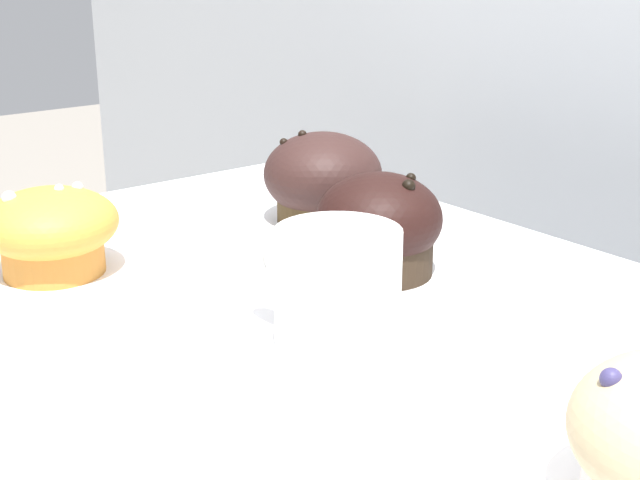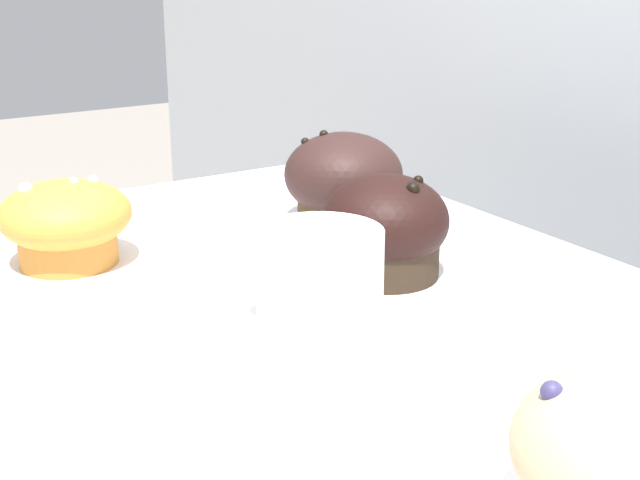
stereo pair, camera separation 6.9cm
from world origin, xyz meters
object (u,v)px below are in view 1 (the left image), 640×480
muffin_front_center (323,180)px  coffee_cup (339,290)px  muffin_front_left (51,230)px  muffin_back_right (379,227)px

muffin_front_center → coffee_cup: size_ratio=0.92×
muffin_front_center → muffin_front_left: 0.27m
muffin_front_left → coffee_cup: 0.28m
muffin_front_center → coffee_cup: (0.24, -0.18, 0.01)m
muffin_back_right → coffee_cup: 0.16m
muffin_front_left → muffin_back_right: bearing=52.0°
muffin_front_left → coffee_cup: bearing=18.7°
coffee_cup → muffin_front_center: bearing=143.7°
muffin_back_right → muffin_front_left: muffin_back_right is taller
muffin_back_right → coffee_cup: (0.10, -0.12, 0.01)m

